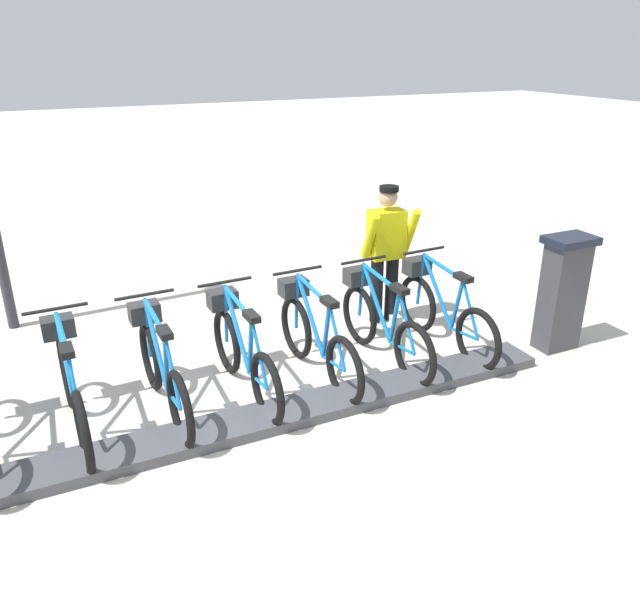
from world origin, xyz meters
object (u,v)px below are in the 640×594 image
(bike_docked_1, at_px, (382,323))
(payment_kiosk, at_px, (562,291))
(bike_docked_2, at_px, (315,336))
(bike_docked_3, at_px, (242,351))
(bike_docked_4, at_px, (161,368))
(bike_docked_5, at_px, (71,386))
(worker_near_rack, at_px, (386,250))
(bike_docked_0, at_px, (442,310))

(bike_docked_1, bearing_deg, payment_kiosk, -106.75)
(bike_docked_2, height_order, bike_docked_3, same)
(bike_docked_2, height_order, bike_docked_4, same)
(bike_docked_4, bearing_deg, payment_kiosk, -97.76)
(bike_docked_4, distance_m, bike_docked_5, 0.76)
(bike_docked_3, relative_size, worker_near_rack, 1.04)
(bike_docked_3, height_order, worker_near_rack, worker_near_rack)
(bike_docked_1, relative_size, bike_docked_3, 1.00)
(bike_docked_5, height_order, worker_near_rack, worker_near_rack)
(bike_docked_0, bearing_deg, bike_docked_4, 90.00)
(worker_near_rack, bearing_deg, bike_docked_4, 106.29)
(bike_docked_1, relative_size, bike_docked_5, 1.00)
(bike_docked_0, height_order, bike_docked_4, same)
(bike_docked_0, xyz_separation_m, bike_docked_5, (0.00, 3.82, 0.00))
(payment_kiosk, xyz_separation_m, bike_docked_0, (0.57, 1.13, -0.24))
(bike_docked_3, bearing_deg, bike_docked_5, 90.00)
(bike_docked_1, distance_m, bike_docked_3, 1.53)
(bike_docked_3, bearing_deg, bike_docked_0, -90.00)
(bike_docked_0, height_order, bike_docked_5, same)
(bike_docked_0, relative_size, bike_docked_4, 1.00)
(bike_docked_1, bearing_deg, bike_docked_0, -90.00)
(bike_docked_2, distance_m, bike_docked_5, 2.29)
(bike_docked_5, bearing_deg, bike_docked_2, -90.00)
(bike_docked_2, bearing_deg, worker_near_rack, -57.39)
(bike_docked_2, height_order, worker_near_rack, worker_near_rack)
(bike_docked_0, relative_size, bike_docked_3, 1.00)
(bike_docked_0, bearing_deg, bike_docked_5, 90.00)
(bike_docked_4, xyz_separation_m, bike_docked_5, (0.00, 0.76, 0.00))
(bike_docked_1, relative_size, worker_near_rack, 1.04)
(payment_kiosk, xyz_separation_m, bike_docked_4, (0.57, 4.19, -0.24))
(payment_kiosk, height_order, worker_near_rack, worker_near_rack)
(bike_docked_2, bearing_deg, bike_docked_5, 90.00)
(bike_docked_2, relative_size, worker_near_rack, 1.04)
(bike_docked_3, xyz_separation_m, bike_docked_4, (0.00, 0.76, 0.00))
(bike_docked_3, distance_m, bike_docked_4, 0.76)
(bike_docked_0, distance_m, bike_docked_5, 3.82)
(bike_docked_5, relative_size, worker_near_rack, 1.04)
(bike_docked_4, height_order, bike_docked_5, same)
(payment_kiosk, bearing_deg, bike_docked_0, 63.26)
(payment_kiosk, height_order, bike_docked_5, payment_kiosk)
(bike_docked_5, distance_m, worker_near_rack, 3.70)
(bike_docked_4, relative_size, bike_docked_5, 1.00)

